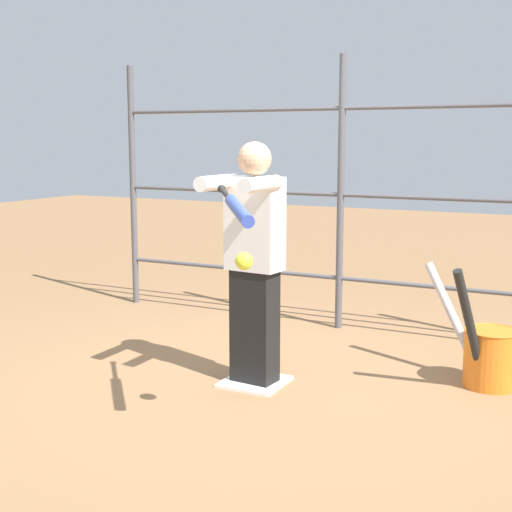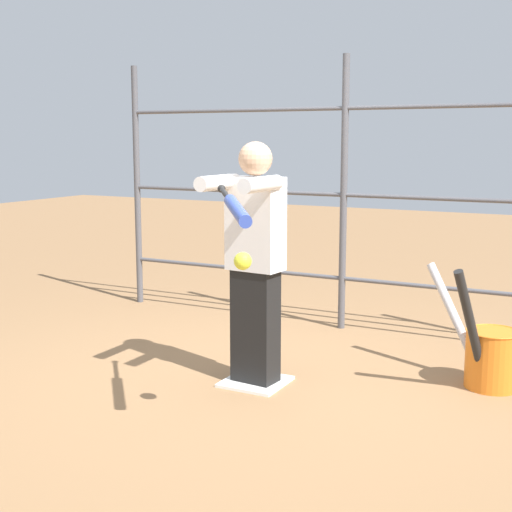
# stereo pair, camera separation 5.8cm
# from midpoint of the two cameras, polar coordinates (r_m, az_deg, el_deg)

# --- Properties ---
(ground_plane) EXTENTS (24.00, 24.00, 0.00)m
(ground_plane) POSITION_cam_midpoint_polar(r_m,az_deg,el_deg) (4.87, -0.45, -10.13)
(ground_plane) COLOR olive
(home_plate) EXTENTS (0.40, 0.40, 0.02)m
(home_plate) POSITION_cam_midpoint_polar(r_m,az_deg,el_deg) (4.86, -0.45, -10.02)
(home_plate) COLOR white
(home_plate) RESTS_ON ground
(fence_backstop) EXTENTS (4.37, 0.06, 2.31)m
(fence_backstop) POSITION_cam_midpoint_polar(r_m,az_deg,el_deg) (6.07, 6.52, 4.89)
(fence_backstop) COLOR #4C4C51
(fence_backstop) RESTS_ON ground
(batter) EXTENTS (0.41, 0.56, 1.61)m
(batter) POSITION_cam_midpoint_polar(r_m,az_deg,el_deg) (4.63, -0.55, -0.01)
(batter) COLOR black
(batter) RESTS_ON ground
(baseball_bat_swinging) EXTENTS (0.59, 0.74, 0.15)m
(baseball_bat_swinging) POSITION_cam_midpoint_polar(r_m,az_deg,el_deg) (3.69, -2.02, 3.92)
(baseball_bat_swinging) COLOR black
(softball_in_flight) EXTENTS (0.10, 0.10, 0.10)m
(softball_in_flight) POSITION_cam_midpoint_polar(r_m,az_deg,el_deg) (3.77, -1.41, -0.42)
(softball_in_flight) COLOR yellow
(bat_bucket) EXTENTS (0.72, 0.72, 0.84)m
(bat_bucket) POSITION_cam_midpoint_polar(r_m,az_deg,el_deg) (4.98, 17.73, -7.46)
(bat_bucket) COLOR orange
(bat_bucket) RESTS_ON ground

